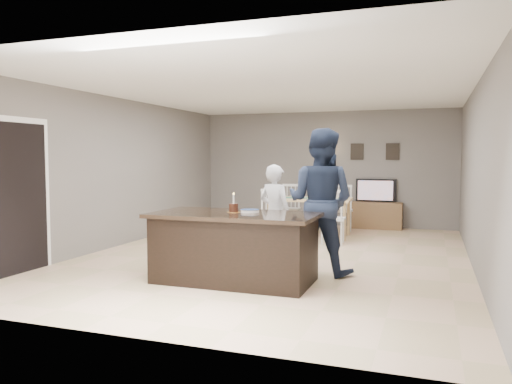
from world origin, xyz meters
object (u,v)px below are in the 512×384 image
(birthday_cake, at_px, (234,208))
(dining_table, at_px, (309,205))
(tv_console, at_px, (375,215))
(television, at_px, (376,191))
(woman, at_px, (275,213))
(kitchen_island, at_px, (234,247))
(floor_lamp, at_px, (330,162))
(man, at_px, (320,201))
(plate_stack, at_px, (250,211))

(birthday_cake, relative_size, dining_table, 0.13)
(tv_console, bearing_deg, television, 90.00)
(woman, height_order, birthday_cake, woman)
(kitchen_island, distance_m, woman, 1.39)
(woman, bearing_deg, dining_table, -69.97)
(kitchen_island, distance_m, floor_lamp, 5.69)
(kitchen_island, distance_m, man, 1.39)
(birthday_cake, height_order, dining_table, birthday_cake)
(kitchen_island, bearing_deg, man, 41.67)
(tv_console, xyz_separation_m, man, (-0.25, -4.72, 0.71))
(kitchen_island, relative_size, plate_stack, 8.68)
(kitchen_island, bearing_deg, woman, 84.45)
(man, relative_size, birthday_cake, 7.89)
(woman, xyz_separation_m, dining_table, (-0.08, 2.61, -0.10))
(tv_console, xyz_separation_m, woman, (-1.07, -4.22, 0.45))
(plate_stack, bearing_deg, floor_lamp, 89.95)
(woman, distance_m, dining_table, 2.62)
(birthday_cake, bearing_deg, television, 77.42)
(dining_table, bearing_deg, kitchen_island, -94.25)
(kitchen_island, xyz_separation_m, woman, (0.13, 1.35, 0.30))
(floor_lamp, bearing_deg, dining_table, -93.88)
(tv_console, height_order, birthday_cake, birthday_cake)
(tv_console, distance_m, man, 4.78)
(television, height_order, birthday_cake, birthday_cake)
(kitchen_island, bearing_deg, plate_stack, 42.81)
(plate_stack, bearing_deg, man, 41.44)
(kitchen_island, distance_m, tv_console, 5.70)
(birthday_cake, bearing_deg, kitchen_island, -61.60)
(woman, relative_size, man, 0.75)
(television, bearing_deg, plate_stack, 79.27)
(dining_table, bearing_deg, man, -77.43)
(kitchen_island, relative_size, floor_lamp, 1.11)
(kitchen_island, distance_m, television, 5.78)
(tv_console, bearing_deg, kitchen_island, -102.16)
(man, bearing_deg, plate_stack, 51.66)
(birthday_cake, bearing_deg, dining_table, 88.58)
(kitchen_island, relative_size, television, 2.35)
(tv_console, xyz_separation_m, birthday_cake, (-1.24, -5.49, 0.66))
(man, xyz_separation_m, dining_table, (-0.90, 3.12, -0.36))
(woman, bearing_deg, tv_console, -85.87)
(man, relative_size, plate_stack, 8.14)
(woman, xyz_separation_m, birthday_cake, (-0.17, -1.27, 0.21))
(dining_table, bearing_deg, television, 52.21)
(birthday_cake, distance_m, dining_table, 3.90)
(tv_console, distance_m, floor_lamp, 1.59)
(plate_stack, height_order, floor_lamp, floor_lamp)
(man, distance_m, floor_lamp, 4.83)
(birthday_cake, bearing_deg, floor_lamp, 87.86)
(tv_console, distance_m, woman, 4.38)
(tv_console, bearing_deg, woman, -104.21)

